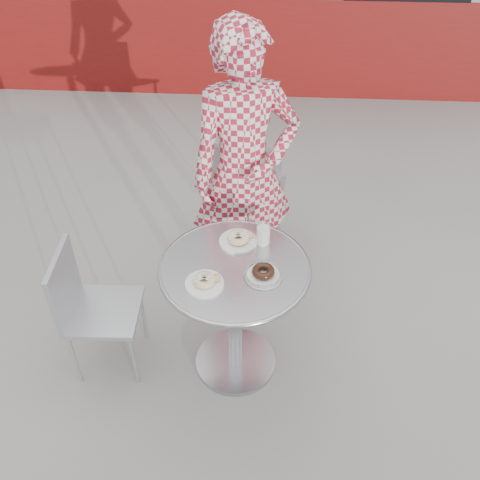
# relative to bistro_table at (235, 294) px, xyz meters

# --- Properties ---
(ground) EXTENTS (60.00, 60.00, 0.00)m
(ground) POSITION_rel_bistro_table_xyz_m (0.01, -0.04, -0.58)
(ground) COLOR #A3A09B
(ground) RESTS_ON ground
(bistro_table) EXTENTS (0.76, 0.76, 0.77)m
(bistro_table) POSITION_rel_bistro_table_xyz_m (0.00, 0.00, 0.00)
(bistro_table) COLOR silver
(bistro_table) RESTS_ON ground
(chair_far) EXTENTS (0.51, 0.51, 0.96)m
(chair_far) POSITION_rel_bistro_table_xyz_m (0.02, 1.00, -0.28)
(chair_far) COLOR #B0B3B8
(chair_far) RESTS_ON ground
(chair_left) EXTENTS (0.39, 0.39, 0.79)m
(chair_left) POSITION_rel_bistro_table_xyz_m (-0.72, -0.01, -0.33)
(chair_left) COLOR #B0B3B8
(chair_left) RESTS_ON ground
(seated_person) EXTENTS (0.74, 0.60, 1.74)m
(seated_person) POSITION_rel_bistro_table_xyz_m (0.01, 0.68, 0.29)
(seated_person) COLOR maroon
(seated_person) RESTS_ON ground
(plate_far) EXTENTS (0.20, 0.20, 0.05)m
(plate_far) POSITION_rel_bistro_table_xyz_m (0.01, 0.19, 0.21)
(plate_far) COLOR white
(plate_far) RESTS_ON bistro_table
(plate_near) EXTENTS (0.18, 0.18, 0.05)m
(plate_near) POSITION_rel_bistro_table_xyz_m (-0.13, -0.13, 0.21)
(plate_near) COLOR white
(plate_near) RESTS_ON bistro_table
(plate_checker) EXTENTS (0.19, 0.19, 0.05)m
(plate_checker) POSITION_rel_bistro_table_xyz_m (0.14, -0.05, 0.20)
(plate_checker) COLOR white
(plate_checker) RESTS_ON bistro_table
(milk_cup) EXTENTS (0.07, 0.07, 0.12)m
(milk_cup) POSITION_rel_bistro_table_xyz_m (0.13, 0.20, 0.24)
(milk_cup) COLOR white
(milk_cup) RESTS_ON bistro_table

